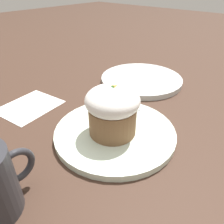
{
  "coord_description": "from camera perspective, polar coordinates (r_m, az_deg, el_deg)",
  "views": [
    {
      "loc": [
        -0.29,
        -0.25,
        0.3
      ],
      "look_at": [
        -0.01,
        0.0,
        0.06
      ],
      "focal_mm": 35.0,
      "sensor_mm": 36.0,
      "label": 1
    }
  ],
  "objects": [
    {
      "name": "carrot_cake",
      "position": [
        0.44,
        0.0,
        0.69
      ],
      "size": [
        0.11,
        0.11,
        0.11
      ],
      "color": "brown",
      "rests_on": "dessert_plate"
    },
    {
      "name": "dessert_plate",
      "position": [
        0.48,
        0.77,
        -5.32
      ],
      "size": [
        0.26,
        0.26,
        0.01
      ],
      "color": "silver",
      "rests_on": "ground_plane"
    },
    {
      "name": "side_plate",
      "position": [
        0.73,
        7.65,
        8.43
      ],
      "size": [
        0.26,
        0.26,
        0.02
      ],
      "color": "silver",
      "rests_on": "ground_plane"
    },
    {
      "name": "ground_plane",
      "position": [
        0.48,
        0.76,
        -5.98
      ],
      "size": [
        4.0,
        4.0,
        0.0
      ],
      "primitive_type": "plane",
      "color": "#3D281E"
    },
    {
      "name": "paper_napkin",
      "position": [
        0.63,
        -20.7,
        1.44
      ],
      "size": [
        0.16,
        0.14,
        0.0
      ],
      "color": "white",
      "rests_on": "ground_plane"
    },
    {
      "name": "spoon",
      "position": [
        0.5,
        1.1,
        -2.41
      ],
      "size": [
        0.12,
        0.03,
        0.01
      ],
      "color": "silver",
      "rests_on": "dessert_plate"
    }
  ]
}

